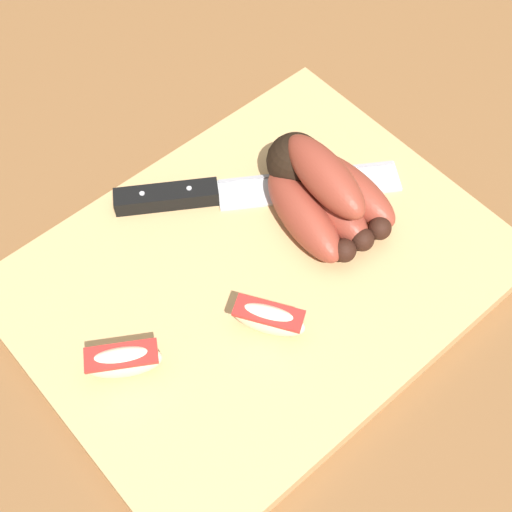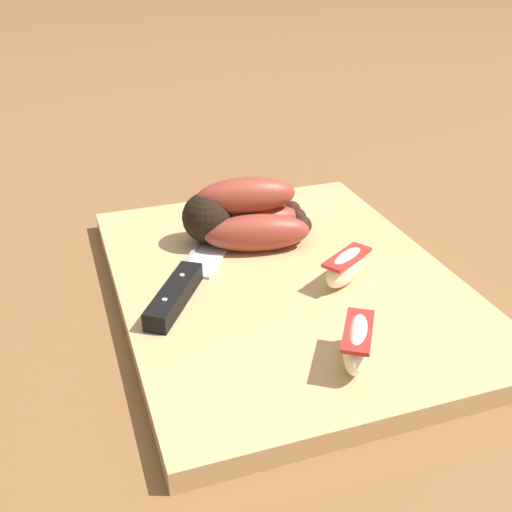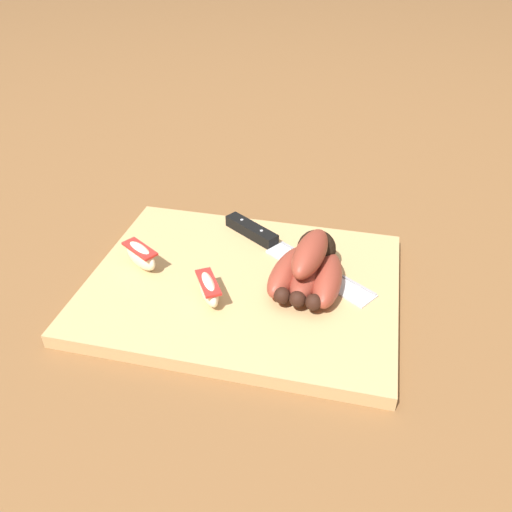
% 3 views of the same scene
% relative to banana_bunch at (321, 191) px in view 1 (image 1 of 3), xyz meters
% --- Properties ---
extents(ground_plane, '(6.00, 6.00, 0.00)m').
position_rel_banana_bunch_xyz_m(ground_plane, '(-0.07, -0.03, -0.05)').
color(ground_plane, brown).
extents(cutting_board, '(0.43, 0.33, 0.02)m').
position_rel_banana_bunch_xyz_m(cutting_board, '(-0.09, -0.01, -0.04)').
color(cutting_board, tan).
rests_on(cutting_board, ground_plane).
extents(banana_bunch, '(0.11, 0.14, 0.07)m').
position_rel_banana_bunch_xyz_m(banana_bunch, '(0.00, 0.00, 0.00)').
color(banana_bunch, black).
rests_on(banana_bunch, cutting_board).
extents(chefs_knife, '(0.25, 0.18, 0.02)m').
position_rel_banana_bunch_xyz_m(chefs_knife, '(-0.07, 0.08, -0.02)').
color(chefs_knife, silver).
rests_on(chefs_knife, cutting_board).
extents(apple_wedge_near, '(0.05, 0.07, 0.04)m').
position_rel_banana_bunch_xyz_m(apple_wedge_near, '(-0.12, -0.07, -0.01)').
color(apple_wedge_near, '#F4E5C1').
rests_on(apple_wedge_near, cutting_board).
extents(apple_wedge_middle, '(0.07, 0.05, 0.04)m').
position_rel_banana_bunch_xyz_m(apple_wedge_middle, '(-0.24, -0.02, -0.01)').
color(apple_wedge_middle, '#F4E5C1').
rests_on(apple_wedge_middle, cutting_board).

